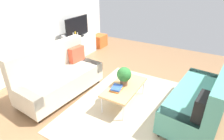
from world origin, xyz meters
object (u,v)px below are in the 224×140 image
object	(u,v)px
bottle_0	(73,36)
bottle_1	(75,35)
tv	(77,28)
bottle_2	(77,35)
coffee_table	(125,87)
vase_0	(63,39)
potted_plant	(124,75)
couch_beige	(59,76)
storage_trunk	(99,41)
vase_1	(67,38)
tv_console	(78,47)
couch_green	(203,99)
table_book_0	(117,89)

from	to	relation	value
bottle_0	bottle_1	bearing A→B (deg)	0.00
tv	bottle_2	size ratio (longest dim) A/B	5.81
coffee_table	bottle_1	world-z (taller)	bottle_1
vase_0	potted_plant	bearing A→B (deg)	-111.14
couch_beige	storage_trunk	distance (m)	3.21
couch_beige	bottle_1	size ratio (longest dim) A/B	8.66
storage_trunk	vase_1	distance (m)	1.61
tv	bottle_0	bearing A→B (deg)	-175.29
bottle_0	tv_console	bearing A→B (deg)	9.36
bottle_0	couch_green	bearing A→B (deg)	-105.30
bottle_0	bottle_1	distance (m)	0.09
storage_trunk	table_book_0	bearing A→B (deg)	-141.33
coffee_table	potted_plant	size ratio (longest dim) A/B	2.82
bottle_1	bottle_2	distance (m)	0.11
bottle_2	tv	bearing A→B (deg)	23.08
vase_0	bottle_1	xyz separation A→B (m)	(0.43, -0.09, 0.02)
bottle_0	potted_plant	bearing A→B (deg)	-118.46
couch_green	tv	world-z (taller)	tv
bottle_1	bottle_2	xyz separation A→B (m)	(0.10, 0.00, -0.03)
couch_green	bottle_2	world-z (taller)	couch_green
tv	vase_0	bearing A→B (deg)	173.12
tv_console	vase_1	world-z (taller)	vase_1
couch_green	bottle_0	bearing A→B (deg)	81.07
coffee_table	bottle_2	bearing A→B (deg)	57.85
table_book_0	bottle_0	xyz separation A→B (m)	(1.53, 2.36, 0.31)
couch_green	coffee_table	bearing A→B (deg)	107.50
table_book_0	bottle_2	bearing A→B (deg)	53.81
couch_beige	bottle_0	xyz separation A→B (m)	(1.71, 1.01, 0.31)
coffee_table	potted_plant	distance (m)	0.26
couch_beige	potted_plant	world-z (taller)	couch_beige
potted_plant	bottle_2	size ratio (longest dim) A/B	2.27
tv_console	vase_1	bearing A→B (deg)	173.25
bottle_0	bottle_2	world-z (taller)	bottle_0
vase_1	bottle_2	distance (m)	0.39
couch_beige	vase_0	bearing A→B (deg)	-136.55
storage_trunk	table_book_0	world-z (taller)	table_book_0
table_book_0	bottle_0	distance (m)	2.83
vase_0	bottle_0	distance (m)	0.35
couch_beige	tv_console	distance (m)	2.22
couch_green	potted_plant	size ratio (longest dim) A/B	5.08
couch_beige	bottle_1	bearing A→B (deg)	-145.99
potted_plant	table_book_0	bearing A→B (deg)	170.78
coffee_table	bottle_2	xyz separation A→B (m)	(1.53, 2.43, 0.33)
vase_0	bottle_0	bearing A→B (deg)	-14.93
table_book_0	bottle_0	size ratio (longest dim) A/B	1.13
couch_beige	tv	size ratio (longest dim) A/B	1.96
coffee_table	bottle_2	size ratio (longest dim) A/B	6.39
table_book_0	couch_green	bearing A→B (deg)	-72.26
tv_console	bottle_0	bearing A→B (deg)	-170.64
coffee_table	table_book_0	distance (m)	0.21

